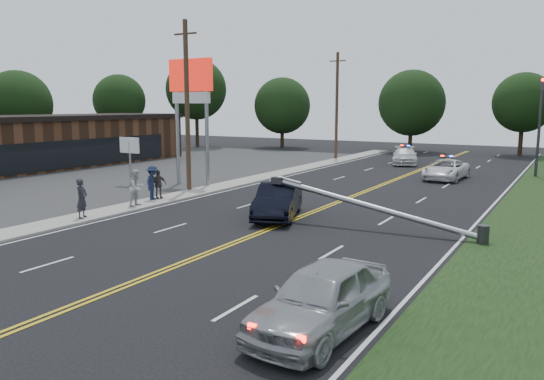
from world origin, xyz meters
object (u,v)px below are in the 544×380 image
Objects in this scene: small_sign at (130,149)px; emergency_a at (446,170)px; fallen_streetlight at (383,209)px; emergency_b at (405,156)px; bystander_c at (153,183)px; traffic_signal at (540,118)px; crashed_sedan at (278,200)px; bystander_d at (158,184)px; utility_pole_far at (337,106)px; utility_pole_mid at (187,106)px; waiting_sedan at (322,298)px; bystander_a at (82,198)px; bystander_b at (137,188)px; pylon_sign at (191,91)px.

emergency_a is (16.99, 13.14, -1.64)m from small_sign.
emergency_b is at bearing 104.44° from fallen_streetlight.
emergency_a is at bearing -52.61° from bystander_c.
traffic_signal is (22.30, 18.00, 1.87)m from small_sign.
bystander_d is at bearing 155.38° from crashed_sedan.
utility_pole_far reaches higher than traffic_signal.
emergency_b is (-6.49, 25.22, -0.19)m from fallen_streetlight.
traffic_signal is 25.12m from utility_pole_mid.
utility_pole_far is 39.53m from waiting_sedan.
small_sign is at bearing -138.91° from emergency_a.
crashed_sedan is 7.80m from bystander_c.
fallen_streetlight is 26.04m from emergency_b.
bystander_c reaches higher than crashed_sedan.
bystander_c is (0.54, -3.69, -4.05)m from utility_pole_mid.
emergency_a is at bearing -36.02° from utility_pole_far.
bystander_a is (1.07, -30.83, -4.07)m from utility_pole_far.
fallen_streetlight is 12.88m from bystander_d.
utility_pole_mid is 22.73m from emergency_b.
bystander_d reaches higher than emergency_a.
bystander_b reaches higher than bystander_a.
bystander_a is (-14.32, 5.34, 0.22)m from waiting_sedan.
utility_pole_mid is at bearing 163.36° from fallen_streetlight.
pylon_sign is 23.81m from waiting_sedan.
traffic_signal is at bearing -33.39° from emergency_b.
waiting_sedan is 15.28m from bystander_a.
traffic_signal reaches higher than small_sign.
crashed_sedan is at bearing -66.12° from bystander_d.
small_sign is at bearing 16.20° from bystander_a.
utility_pole_mid is 22.00m from utility_pole_far.
utility_pole_far is 31.11m from bystander_a.
pylon_sign is at bearing 123.02° from utility_pole_mid.
utility_pole_far is 2.06× the size of crashed_sedan.
pylon_sign is 18.28m from emergency_a.
traffic_signal is 0.70× the size of utility_pole_mid.
bystander_b reaches higher than waiting_sedan.
emergency_b is (-8.49, 35.38, -0.06)m from waiting_sedan.
emergency_a is (13.49, 11.14, -5.31)m from pylon_sign.
utility_pole_far is (4.80, 22.00, 2.75)m from small_sign.
crashed_sedan is 7.84m from bystander_d.
crashed_sedan is (8.34, -25.83, -4.29)m from utility_pole_far.
traffic_signal is at bearing -48.90° from bystander_a.
small_sign is 0.33× the size of fallen_streetlight.
bystander_c is (-6.35, -24.91, 0.31)m from emergency_b.
emergency_a is 3.20× the size of bystander_d.
crashed_sedan is at bearing 178.07° from fallen_streetlight.
traffic_signal is 0.70× the size of utility_pole_far.
traffic_signal reaches higher than emergency_a.
utility_pole_far reaches higher than fallen_streetlight.
utility_pole_far is at bearing 77.69° from small_sign.
bystander_b is at bearing -72.25° from pylon_sign.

